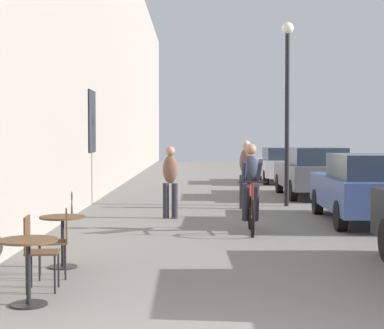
{
  "coord_description": "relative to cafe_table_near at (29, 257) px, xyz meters",
  "views": [
    {
      "loc": [
        -0.43,
        -4.45,
        1.8
      ],
      "look_at": [
        -0.46,
        13.23,
        1.08
      ],
      "focal_mm": 58.48,
      "sensor_mm": 36.0,
      "label": 1
    }
  ],
  "objects": [
    {
      "name": "cafe_chair_mid_toward_street",
      "position": [
        0.03,
        1.37,
        -0.0
      ],
      "size": [
        0.45,
        0.45,
        0.89
      ],
      "color": "black",
      "rests_on": "ground_plane"
    },
    {
      "name": "parked_car_fourth",
      "position": [
        5.45,
        19.01,
        0.23
      ],
      "size": [
        1.74,
        4.08,
        1.45
      ],
      "color": "#B7B7BC",
      "rests_on": "ground_plane"
    },
    {
      "name": "parked_car_second",
      "position": [
        5.5,
        6.67,
        0.25
      ],
      "size": [
        1.89,
        4.23,
        1.48
      ],
      "color": "#384C84",
      "rests_on": "ground_plane"
    },
    {
      "name": "cafe_chair_near_toward_street",
      "position": [
        -0.08,
        0.64,
        -0.0
      ],
      "size": [
        0.41,
        0.41,
        0.89
      ],
      "color": "black",
      "rests_on": "ground_plane"
    },
    {
      "name": "cyclist_on_bicycle",
      "position": [
        2.91,
        5.39,
        0.29
      ],
      "size": [
        0.52,
        1.76,
        1.74
      ],
      "color": "black",
      "rests_on": "ground_plane"
    },
    {
      "name": "parked_car_third",
      "position": [
        5.51,
        12.65,
        0.28
      ],
      "size": [
        1.83,
        4.33,
        1.54
      ],
      "color": "#595960",
      "rests_on": "ground_plane"
    },
    {
      "name": "pedestrian_near",
      "position": [
        1.27,
        7.42,
        0.4
      ],
      "size": [
        0.35,
        0.25,
        1.64
      ],
      "color": "#26262D",
      "rests_on": "ground_plane"
    },
    {
      "name": "cafe_table_near",
      "position": [
        0.0,
        0.0,
        0.0
      ],
      "size": [
        0.64,
        0.64,
        0.72
      ],
      "color": "black",
      "rests_on": "ground_plane"
    },
    {
      "name": "pedestrian_mid",
      "position": [
        3.16,
        9.38,
        0.48
      ],
      "size": [
        0.35,
        0.26,
        1.77
      ],
      "color": "#26262D",
      "rests_on": "ground_plane"
    },
    {
      "name": "street_lamp",
      "position": [
        4.31,
        10.02,
        2.59
      ],
      "size": [
        0.32,
        0.32,
        4.9
      ],
      "color": "black",
      "rests_on": "ground_plane"
    },
    {
      "name": "building_facade_left",
      "position": [
        -1.26,
        11.76,
        4.43
      ],
      "size": [
        0.54,
        68.0,
        9.91
      ],
      "color": "gray",
      "rests_on": "ground_plane"
    },
    {
      "name": "cafe_table_mid",
      "position": [
        -0.04,
        2.0,
        0.0
      ],
      "size": [
        0.64,
        0.64,
        0.72
      ],
      "color": "black",
      "rests_on": "ground_plane"
    }
  ]
}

